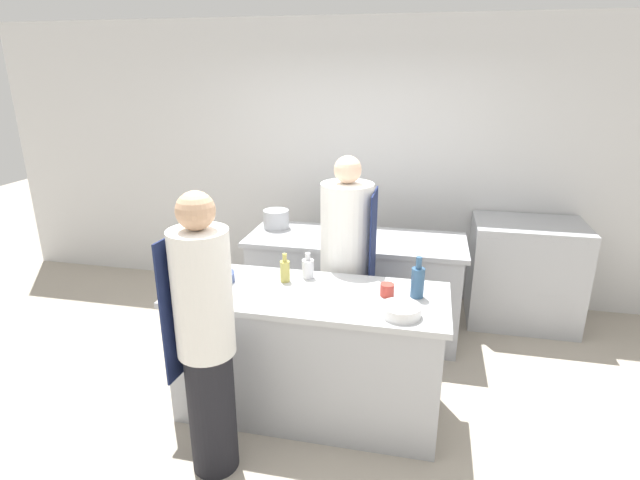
% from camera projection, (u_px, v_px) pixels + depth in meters
% --- Properties ---
extents(ground_plane, '(16.00, 16.00, 0.00)m').
position_uv_depth(ground_plane, '(310.00, 407.00, 3.60)').
color(ground_plane, '#A89E8E').
extents(wall_back, '(8.00, 0.06, 2.80)m').
position_uv_depth(wall_back, '(357.00, 163.00, 5.11)').
color(wall_back, silver).
rests_on(wall_back, ground_plane).
extents(prep_counter, '(1.84, 0.74, 0.91)m').
position_uv_depth(prep_counter, '(309.00, 352.00, 3.45)').
color(prep_counter, '#A8AAAF').
rests_on(prep_counter, ground_plane).
extents(pass_counter, '(1.91, 0.73, 0.91)m').
position_uv_depth(pass_counter, '(355.00, 285.00, 4.52)').
color(pass_counter, '#A8AAAF').
rests_on(pass_counter, ground_plane).
extents(oven_range, '(0.99, 0.69, 0.99)m').
position_uv_depth(oven_range, '(524.00, 273.00, 4.70)').
color(oven_range, '#A8AAAF').
rests_on(oven_range, ground_plane).
extents(chef_at_prep_near, '(0.35, 0.34, 1.73)m').
position_uv_depth(chef_at_prep_near, '(206.00, 339.00, 2.80)').
color(chef_at_prep_near, black).
rests_on(chef_at_prep_near, ground_plane).
extents(chef_at_stove, '(0.41, 0.39, 1.73)m').
position_uv_depth(chef_at_stove, '(346.00, 267.00, 3.86)').
color(chef_at_stove, black).
rests_on(chef_at_stove, ground_plane).
extents(bottle_olive_oil, '(0.08, 0.08, 0.19)m').
position_uv_depth(bottle_olive_oil, '(308.00, 268.00, 3.52)').
color(bottle_olive_oil, silver).
rests_on(bottle_olive_oil, prep_counter).
extents(bottle_vinegar, '(0.07, 0.07, 0.27)m').
position_uv_depth(bottle_vinegar, '(205.00, 280.00, 3.22)').
color(bottle_vinegar, black).
rests_on(bottle_vinegar, prep_counter).
extents(bottle_wine, '(0.07, 0.07, 0.21)m').
position_uv_depth(bottle_wine, '(285.00, 270.00, 3.45)').
color(bottle_wine, '#B2A84C').
rests_on(bottle_wine, prep_counter).
extents(bottle_cooking_oil, '(0.09, 0.09, 0.28)m').
position_uv_depth(bottle_cooking_oil, '(418.00, 281.00, 3.21)').
color(bottle_cooking_oil, '#2D5175').
rests_on(bottle_cooking_oil, prep_counter).
extents(bowl_mixing_large, '(0.26, 0.26, 0.06)m').
position_uv_depth(bowl_mixing_large, '(216.00, 277.00, 3.47)').
color(bowl_mixing_large, navy).
rests_on(bowl_mixing_large, prep_counter).
extents(bowl_prep_small, '(0.24, 0.24, 0.07)m').
position_uv_depth(bowl_prep_small, '(401.00, 311.00, 2.98)').
color(bowl_prep_small, white).
rests_on(bowl_prep_small, prep_counter).
extents(cup, '(0.09, 0.09, 0.08)m').
position_uv_depth(cup, '(387.00, 290.00, 3.24)').
color(cup, '#B2382D').
rests_on(cup, prep_counter).
extents(stockpot, '(0.24, 0.24, 0.17)m').
position_uv_depth(stockpot, '(276.00, 219.00, 4.62)').
color(stockpot, '#A8AAAF').
rests_on(stockpot, pass_counter).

